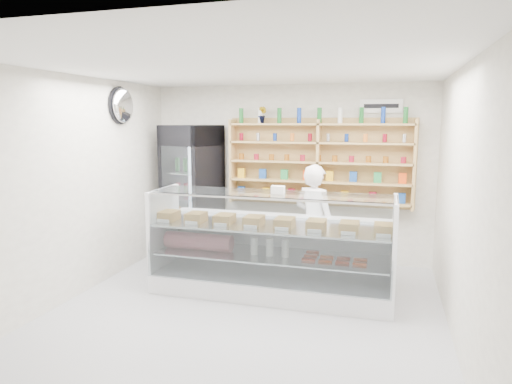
% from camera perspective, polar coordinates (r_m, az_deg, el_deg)
% --- Properties ---
extents(room, '(5.00, 5.00, 5.00)m').
position_cam_1_polar(room, '(4.99, -1.92, -0.70)').
color(room, '#9B9B9F').
rests_on(room, ground).
extents(display_counter, '(3.08, 0.92, 1.34)m').
position_cam_1_polar(display_counter, '(5.98, 1.87, -9.30)').
color(display_counter, white).
rests_on(display_counter, floor).
extents(shop_worker, '(0.71, 0.61, 1.65)m').
position_cam_1_polar(shop_worker, '(6.42, 7.27, -3.85)').
color(shop_worker, white).
rests_on(shop_worker, floor).
extents(drinks_cooler, '(0.96, 0.95, 2.16)m').
position_cam_1_polar(drinks_cooler, '(7.56, -7.96, 0.08)').
color(drinks_cooler, black).
rests_on(drinks_cooler, floor).
extents(wall_shelving, '(2.84, 0.28, 1.33)m').
position_cam_1_polar(wall_shelving, '(7.12, 7.81, 3.67)').
color(wall_shelving, tan).
rests_on(wall_shelving, back_wall).
extents(potted_plant, '(0.18, 0.16, 0.26)m').
position_cam_1_polar(potted_plant, '(7.28, 0.78, 9.62)').
color(potted_plant, '#1E6626').
rests_on(potted_plant, wall_shelving).
extents(security_mirror, '(0.15, 0.50, 0.50)m').
position_cam_1_polar(security_mirror, '(6.95, -16.28, 10.34)').
color(security_mirror, silver).
rests_on(security_mirror, left_wall).
extents(wall_sign, '(0.62, 0.03, 0.20)m').
position_cam_1_polar(wall_sign, '(7.15, 15.38, 10.33)').
color(wall_sign, white).
rests_on(wall_sign, back_wall).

